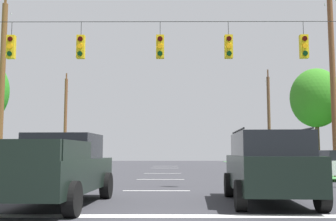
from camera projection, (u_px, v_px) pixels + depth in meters
stop_bar_stripe at (147, 216)px, 9.11m from camera, size 16.05×0.45×0.01m
lane_dash_0 at (156, 191)px, 15.07m from camera, size 2.50×0.15×0.01m
lane_dash_1 at (160, 179)px, 21.31m from camera, size 2.50×0.15×0.01m
lane_dash_2 at (163, 173)px, 27.34m from camera, size 2.50×0.15×0.01m
lane_dash_3 at (165, 168)px, 36.42m from camera, size 2.50×0.15×0.01m
lane_dash_4 at (165, 166)px, 41.36m from camera, size 2.50×0.15×0.01m
overhead_signal_span at (154, 85)px, 16.17m from camera, size 18.95×0.31×7.17m
pickup_truck at (57, 169)px, 10.97m from camera, size 2.49×5.49×1.95m
suv_black at (268, 165)px, 11.45m from camera, size 2.43×4.90×2.05m
distant_car_oncoming at (288, 163)px, 24.98m from camera, size 4.43×2.29×1.52m
utility_pole_mid_right at (333, 82)px, 23.74m from camera, size 0.32×1.56×11.28m
utility_pole_far_right at (269, 120)px, 39.87m from camera, size 0.31×1.91×9.61m
utility_pole_mid_left at (2, 86)px, 23.99m from camera, size 0.33×1.97×11.13m
utility_pole_far_left at (65, 120)px, 39.66m from camera, size 0.30×1.88×9.20m
tree_roadside_far_right at (316, 98)px, 31.55m from camera, size 3.95×3.95×7.93m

